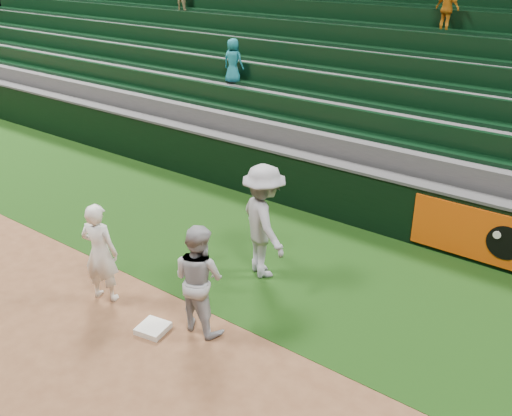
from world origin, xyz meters
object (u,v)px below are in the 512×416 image
at_px(base_coach, 264,222).
at_px(first_baseman, 100,252).
at_px(baserunner, 199,279).
at_px(first_base, 153,328).

bearing_deg(base_coach, first_baseman, 84.36).
height_order(first_baseman, baserunner, baserunner).
relative_size(first_base, baserunner, 0.24).
relative_size(first_base, first_baseman, 0.25).
height_order(first_base, baserunner, baserunner).
height_order(first_baseman, base_coach, base_coach).
relative_size(baserunner, base_coach, 0.85).
height_order(baserunner, base_coach, base_coach).
bearing_deg(first_base, baserunner, 45.28).
distance_m(first_base, base_coach, 2.59).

